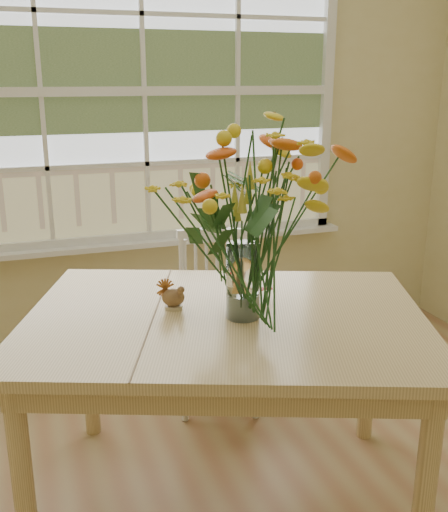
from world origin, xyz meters
name	(u,v)px	position (x,y,z in m)	size (l,w,h in m)	color
wall_back	(144,127)	(0.00, 2.25, 1.35)	(4.00, 0.02, 2.70)	beige
window	(144,95)	(0.00, 2.21, 1.53)	(2.42, 0.12, 1.74)	silver
dining_table	(226,338)	(-0.02, 0.76, 0.69)	(1.74, 1.49, 0.79)	tan
windsor_chair	(218,309)	(0.20, 1.53, 0.49)	(0.50, 0.48, 0.87)	white
flower_vase	(244,206)	(0.03, 0.72, 1.20)	(0.58, 0.58, 0.68)	white
pumpkin	(245,292)	(0.09, 0.86, 0.83)	(0.11, 0.11, 0.09)	#C56617
turkey_figurine	(173,298)	(-0.19, 0.89, 0.83)	(0.10, 0.08, 0.11)	#CCB78C
dark_gourd	(249,289)	(0.12, 0.90, 0.82)	(0.12, 0.09, 0.08)	#38160F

